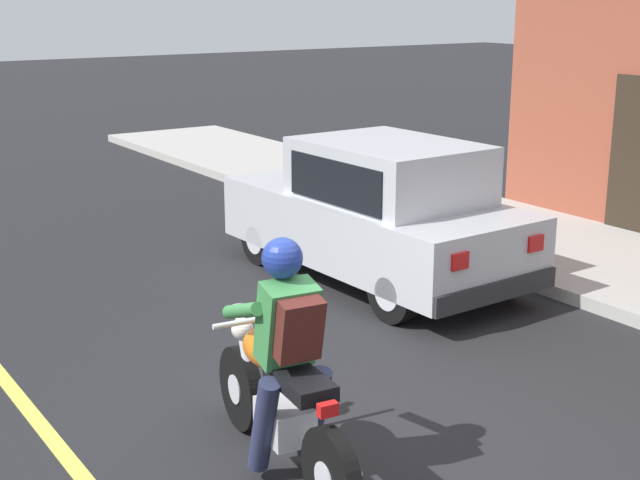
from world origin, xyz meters
TOP-DOWN VIEW (x-y plane):
  - ground_plane at (0.00, 0.00)m, footprint 80.00×80.00m
  - sidewalk_curb at (4.81, 3.00)m, footprint 2.60×22.00m
  - motorcycle_with_rider at (-0.66, 0.05)m, footprint 0.62×2.02m
  - car_hatchback at (2.38, 3.01)m, footprint 1.75×3.83m
  - traffic_cone at (4.65, 3.94)m, footprint 0.36×0.36m

SIDE VIEW (x-z plane):
  - ground_plane at x=0.00m, z-range 0.00..0.00m
  - sidewalk_curb at x=4.81m, z-range 0.00..0.14m
  - traffic_cone at x=4.65m, z-range 0.13..0.73m
  - motorcycle_with_rider at x=-0.66m, z-range -0.13..1.49m
  - car_hatchback at x=2.38m, z-range -0.02..1.55m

